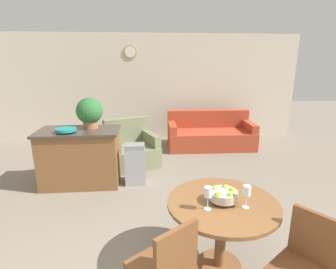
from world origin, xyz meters
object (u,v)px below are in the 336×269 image
object	(u,v)px
teal_bowl	(66,130)
kitchen_island	(81,157)
potted_plant	(90,112)
couch	(210,135)
fruit_bowl	(223,195)
trash_bin	(135,164)
dining_table	(222,217)
dining_chair_near_right	(306,264)
wine_glass_right	(247,191)
wine_glass_left	(208,193)
armchair	(131,150)
dining_chair_near_left	(166,266)

from	to	relation	value
teal_bowl	kitchen_island	bearing A→B (deg)	44.92
potted_plant	couch	bearing A→B (deg)	34.76
fruit_bowl	trash_bin	distance (m)	2.23
dining_table	couch	world-z (taller)	couch
dining_chair_near_right	kitchen_island	world-z (taller)	kitchen_island
couch	wine_glass_right	bearing A→B (deg)	-97.98
dining_chair_near_right	teal_bowl	xyz separation A→B (m)	(-2.44, 2.50, 0.48)
wine_glass_left	armchair	xyz separation A→B (m)	(-0.83, 3.00, -0.59)
dining_chair_near_right	fruit_bowl	xyz separation A→B (m)	(-0.49, 0.57, 0.31)
dining_chair_near_left	dining_chair_near_right	xyz separation A→B (m)	(1.07, -0.08, 0.00)
trash_bin	fruit_bowl	bearing A→B (deg)	-65.71
dining_chair_near_right	trash_bin	world-z (taller)	dining_chair_near_right
dining_chair_near_right	trash_bin	xyz separation A→B (m)	(-1.39, 2.56, -0.16)
trash_bin	couch	size ratio (longest dim) A/B	0.34
teal_bowl	armchair	distance (m)	1.50
dining_chair_near_right	potted_plant	distance (m)	3.53
dining_table	armchair	world-z (taller)	armchair
dining_chair_near_right	wine_glass_left	world-z (taller)	wine_glass_left
kitchen_island	teal_bowl	world-z (taller)	teal_bowl
wine_glass_left	dining_table	bearing A→B (deg)	33.29
fruit_bowl	wine_glass_right	world-z (taller)	wine_glass_right
dining_table	dining_chair_near_left	distance (m)	0.76
teal_bowl	trash_bin	xyz separation A→B (m)	(1.05, 0.07, -0.64)
wine_glass_right	teal_bowl	size ratio (longest dim) A/B	0.68
wine_glass_right	kitchen_island	world-z (taller)	wine_glass_right
armchair	kitchen_island	bearing A→B (deg)	-156.00
wine_glass_right	couch	world-z (taller)	wine_glass_right
teal_bowl	wine_glass_right	bearing A→B (deg)	-43.98
fruit_bowl	teal_bowl	size ratio (longest dim) A/B	0.84
dining_table	potted_plant	distance (m)	2.78
dining_chair_near_left	kitchen_island	bearing A→B (deg)	80.11
dining_chair_near_right	wine_glass_left	size ratio (longest dim) A/B	4.15
wine_glass_left	trash_bin	size ratio (longest dim) A/B	0.31
armchair	wine_glass_right	bearing A→B (deg)	-90.48
dining_chair_near_left	wine_glass_right	distance (m)	0.92
fruit_bowl	couch	size ratio (longest dim) A/B	0.13
dining_table	dining_chair_near_left	world-z (taller)	dining_chair_near_left
dining_table	dining_chair_near_left	xyz separation A→B (m)	(-0.57, -0.49, -0.07)
dining_chair_near_left	teal_bowl	xyz separation A→B (m)	(-1.37, 2.42, 0.48)
dining_chair_near_left	fruit_bowl	bearing A→B (deg)	5.27
dining_table	wine_glass_right	size ratio (longest dim) A/B	4.87
potted_plant	teal_bowl	bearing A→B (deg)	-143.11
dining_table	trash_bin	size ratio (longest dim) A/B	1.50
fruit_bowl	couch	bearing A→B (deg)	77.76
kitchen_island	wine_glass_right	bearing A→B (deg)	-48.01
wine_glass_right	kitchen_island	xyz separation A→B (m)	(-1.97, 2.19, -0.42)
trash_bin	armchair	distance (m)	0.90
kitchen_island	dining_chair_near_left	bearing A→B (deg)	-64.51
teal_bowl	potted_plant	size ratio (longest dim) A/B	0.63
dining_chair_near_left	potted_plant	bearing A→B (deg)	75.98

